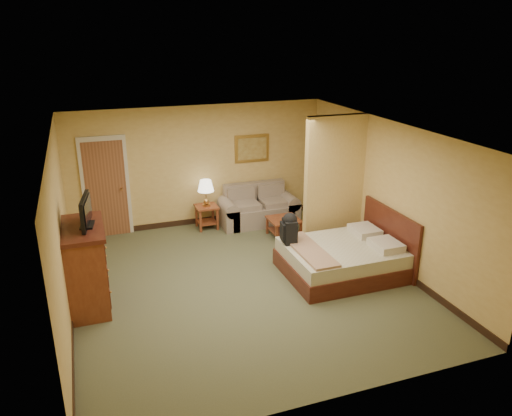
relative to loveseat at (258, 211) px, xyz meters
name	(u,v)px	position (x,y,z in m)	size (l,w,h in m)	color
floor	(243,284)	(-1.20, -2.57, -0.28)	(6.00, 6.00, 0.00)	#505336
ceiling	(242,132)	(-1.20, -2.57, 2.32)	(6.00, 6.00, 0.00)	white
back_wall	(199,166)	(-1.20, 0.43, 1.02)	(5.50, 0.02, 2.60)	tan
left_wall	(61,235)	(-3.95, -2.57, 1.02)	(0.02, 6.00, 2.60)	tan
right_wall	(389,194)	(1.55, -2.57, 1.02)	(0.02, 6.00, 2.60)	tan
partition	(334,183)	(0.95, -1.65, 1.02)	(1.20, 0.15, 2.60)	tan
door	(106,188)	(-3.15, 0.39, 0.75)	(0.94, 0.16, 2.10)	beige
baseboard	(201,220)	(-1.20, 0.42, -0.22)	(5.50, 0.02, 0.12)	black
loveseat	(258,211)	(0.00, 0.00, 0.00)	(1.71, 0.79, 0.86)	gray
side_table	(207,213)	(-1.15, 0.08, 0.06)	(0.46, 0.46, 0.51)	maroon
table_lamp	(206,186)	(-1.15, 0.08, 0.66)	(0.35, 0.35, 0.57)	#AE7C40
coffee_table	(284,224)	(0.23, -0.92, 0.01)	(0.62, 0.62, 0.40)	maroon
wall_picture	(252,148)	(0.00, 0.40, 1.32)	(0.79, 0.04, 0.61)	#B78E3F
dresser	(85,267)	(-3.68, -2.43, 0.39)	(0.65, 1.24, 1.33)	maroon
tv	(86,212)	(-3.58, -2.43, 1.26)	(0.23, 0.74, 0.46)	black
bed	(345,258)	(0.62, -2.79, 0.01)	(1.97, 1.67, 1.08)	#43170F
backpack	(290,227)	(-0.26, -2.34, 0.54)	(0.26, 0.35, 0.55)	black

